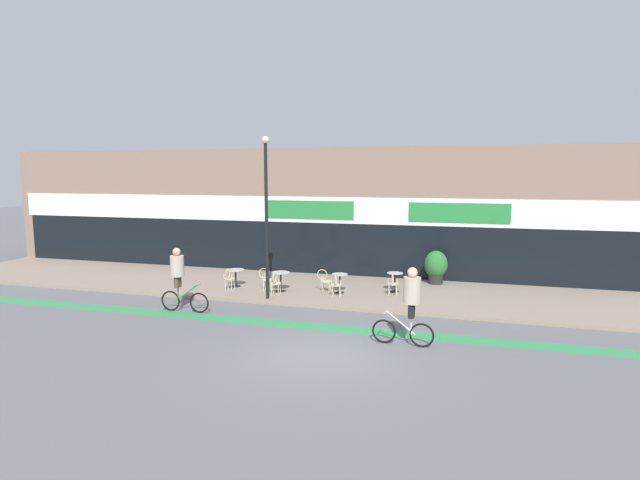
{
  "coord_description": "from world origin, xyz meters",
  "views": [
    {
      "loc": [
        3.46,
        -12.12,
        4.77
      ],
      "look_at": [
        -2.04,
        7.23,
        2.1
      ],
      "focal_mm": 28.0,
      "sensor_mm": 36.0,
      "label": 1
    }
  ],
  "objects_px": {
    "bistro_table_0": "(236,274)",
    "bistro_table_2": "(340,280)",
    "cafe_chair_0_near": "(229,277)",
    "planter_pot": "(436,266)",
    "cafe_chair_2_side": "(324,279)",
    "lamp_post": "(266,208)",
    "cafe_chair_3_near": "(393,282)",
    "cyclist_1": "(179,274)",
    "bistro_table_1": "(281,278)",
    "cafe_chair_2_near": "(336,283)",
    "cafe_chair_1_near": "(275,282)",
    "bistro_table_3": "(395,278)",
    "cyclist_0": "(410,299)",
    "cafe_chair_1_side": "(266,278)"
  },
  "relations": [
    {
      "from": "cyclist_1",
      "to": "cafe_chair_3_near",
      "type": "bearing_deg",
      "value": 27.92
    },
    {
      "from": "cafe_chair_2_side",
      "to": "cyclist_1",
      "type": "distance_m",
      "value": 5.65
    },
    {
      "from": "bistro_table_2",
      "to": "cafe_chair_2_near",
      "type": "relative_size",
      "value": 0.84
    },
    {
      "from": "bistro_table_3",
      "to": "bistro_table_1",
      "type": "bearing_deg",
      "value": -165.26
    },
    {
      "from": "cafe_chair_3_near",
      "to": "bistro_table_2",
      "type": "bearing_deg",
      "value": 92.69
    },
    {
      "from": "cyclist_0",
      "to": "cafe_chair_0_near",
      "type": "bearing_deg",
      "value": -26.29
    },
    {
      "from": "cafe_chair_2_near",
      "to": "cyclist_0",
      "type": "distance_m",
      "value": 5.54
    },
    {
      "from": "cafe_chair_2_side",
      "to": "cafe_chair_0_near",
      "type": "bearing_deg",
      "value": -171.94
    },
    {
      "from": "bistro_table_2",
      "to": "lamp_post",
      "type": "bearing_deg",
      "value": -146.02
    },
    {
      "from": "cyclist_0",
      "to": "planter_pot",
      "type": "bearing_deg",
      "value": -88.93
    },
    {
      "from": "bistro_table_0",
      "to": "cafe_chair_0_near",
      "type": "bearing_deg",
      "value": -89.7
    },
    {
      "from": "bistro_table_3",
      "to": "cyclist_0",
      "type": "bearing_deg",
      "value": -78.74
    },
    {
      "from": "bistro_table_1",
      "to": "cafe_chair_2_near",
      "type": "bearing_deg",
      "value": -6.08
    },
    {
      "from": "planter_pot",
      "to": "cyclist_1",
      "type": "height_order",
      "value": "cyclist_1"
    },
    {
      "from": "planter_pot",
      "to": "cyclist_1",
      "type": "relative_size",
      "value": 0.63
    },
    {
      "from": "bistro_table_0",
      "to": "cyclist_1",
      "type": "distance_m",
      "value": 3.71
    },
    {
      "from": "cafe_chair_3_near",
      "to": "planter_pot",
      "type": "xyz_separation_m",
      "value": [
        1.48,
        2.59,
        0.24
      ]
    },
    {
      "from": "bistro_table_2",
      "to": "cafe_chair_1_near",
      "type": "height_order",
      "value": "cafe_chair_1_near"
    },
    {
      "from": "bistro_table_1",
      "to": "planter_pot",
      "type": "distance_m",
      "value": 6.65
    },
    {
      "from": "cafe_chair_0_near",
      "to": "cafe_chair_1_side",
      "type": "bearing_deg",
      "value": -79.7
    },
    {
      "from": "cafe_chair_0_near",
      "to": "planter_pot",
      "type": "relative_size",
      "value": 0.64
    },
    {
      "from": "planter_pot",
      "to": "cafe_chair_3_near",
      "type": "bearing_deg",
      "value": -119.72
    },
    {
      "from": "cafe_chair_2_near",
      "to": "cafe_chair_1_near",
      "type": "bearing_deg",
      "value": 93.37
    },
    {
      "from": "cafe_chair_0_near",
      "to": "cafe_chair_3_near",
      "type": "xyz_separation_m",
      "value": [
        6.49,
        0.87,
        0.0
      ]
    },
    {
      "from": "cafe_chair_0_near",
      "to": "planter_pot",
      "type": "bearing_deg",
      "value": -68.99
    },
    {
      "from": "cafe_chair_2_side",
      "to": "lamp_post",
      "type": "xyz_separation_m",
      "value": [
        -1.78,
        -1.62,
        2.9
      ]
    },
    {
      "from": "bistro_table_0",
      "to": "cafe_chair_2_side",
      "type": "bearing_deg",
      "value": 1.34
    },
    {
      "from": "lamp_post",
      "to": "planter_pot",
      "type": "bearing_deg",
      "value": 36.31
    },
    {
      "from": "cafe_chair_2_side",
      "to": "cyclist_1",
      "type": "xyz_separation_m",
      "value": [
        -4.21,
        -3.71,
        0.68
      ]
    },
    {
      "from": "cafe_chair_2_side",
      "to": "bistro_table_2",
      "type": "bearing_deg",
      "value": -2.27
    },
    {
      "from": "cyclist_0",
      "to": "cafe_chair_1_near",
      "type": "bearing_deg",
      "value": -32.91
    },
    {
      "from": "bistro_table_2",
      "to": "cyclist_0",
      "type": "bearing_deg",
      "value": -57.6
    },
    {
      "from": "cafe_chair_0_near",
      "to": "planter_pot",
      "type": "height_order",
      "value": "planter_pot"
    },
    {
      "from": "bistro_table_0",
      "to": "cyclist_1",
      "type": "bearing_deg",
      "value": -96.44
    },
    {
      "from": "bistro_table_1",
      "to": "cafe_chair_1_side",
      "type": "height_order",
      "value": "cafe_chair_1_side"
    },
    {
      "from": "bistro_table_2",
      "to": "cyclist_0",
      "type": "relative_size",
      "value": 0.34
    },
    {
      "from": "cafe_chair_1_near",
      "to": "bistro_table_3",
      "type": "bearing_deg",
      "value": -72.04
    },
    {
      "from": "cafe_chair_1_side",
      "to": "cafe_chair_2_near",
      "type": "bearing_deg",
      "value": -10.99
    },
    {
      "from": "cafe_chair_1_near",
      "to": "cyclist_0",
      "type": "xyz_separation_m",
      "value": [
        5.55,
        -4.08,
        0.69
      ]
    },
    {
      "from": "cafe_chair_2_near",
      "to": "lamp_post",
      "type": "bearing_deg",
      "value": 106.64
    },
    {
      "from": "bistro_table_2",
      "to": "bistro_table_3",
      "type": "distance_m",
      "value": 2.2
    },
    {
      "from": "bistro_table_0",
      "to": "cafe_chair_1_near",
      "type": "xyz_separation_m",
      "value": [
        2.1,
        -0.91,
        0.0
      ]
    },
    {
      "from": "cyclist_1",
      "to": "cafe_chair_1_near",
      "type": "bearing_deg",
      "value": 45.83
    },
    {
      "from": "bistro_table_0",
      "to": "planter_pot",
      "type": "xyz_separation_m",
      "value": [
        7.97,
        2.84,
        0.24
      ]
    },
    {
      "from": "bistro_table_3",
      "to": "cafe_chair_0_near",
      "type": "height_order",
      "value": "cafe_chair_0_near"
    },
    {
      "from": "cafe_chair_2_near",
      "to": "cafe_chair_1_side",
      "type": "bearing_deg",
      "value": 79.58
    },
    {
      "from": "cafe_chair_2_side",
      "to": "cafe_chair_3_near",
      "type": "height_order",
      "value": "same"
    },
    {
      "from": "cafe_chair_0_near",
      "to": "cafe_chair_3_near",
      "type": "relative_size",
      "value": 1.0
    },
    {
      "from": "bistro_table_0",
      "to": "bistro_table_2",
      "type": "distance_m",
      "value": 4.43
    },
    {
      "from": "cafe_chair_0_near",
      "to": "cyclist_0",
      "type": "distance_m",
      "value": 8.83
    }
  ]
}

